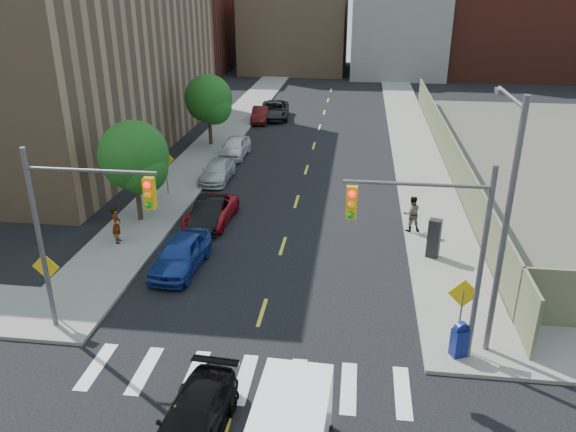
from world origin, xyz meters
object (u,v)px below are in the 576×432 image
(pedestrian_west, at_px, (117,225))
(parked_car_red, at_px, (211,212))
(payphone, at_px, (434,238))
(parked_car_grey, at_px, (274,110))
(parked_car_blue, at_px, (181,254))
(parked_car_white, at_px, (235,147))
(pedestrian_east, at_px, (412,214))
(parked_car_silver, at_px, (218,171))
(parked_car_black, at_px, (210,212))
(parked_car_maroon, at_px, (260,115))
(mailbox, at_px, (460,339))
(black_sedan, at_px, (193,421))

(pedestrian_west, bearing_deg, parked_car_red, -63.95)
(parked_car_red, bearing_deg, payphone, -11.25)
(parked_car_grey, bearing_deg, parked_car_blue, -95.19)
(parked_car_white, distance_m, pedestrian_west, 15.45)
(parked_car_white, height_order, pedestrian_east, pedestrian_east)
(pedestrian_west, bearing_deg, parked_car_silver, -28.39)
(parked_car_white, bearing_deg, pedestrian_east, -43.59)
(parked_car_silver, height_order, payphone, payphone)
(parked_car_blue, bearing_deg, parked_car_black, 93.63)
(parked_car_red, height_order, parked_car_maroon, parked_car_maroon)
(mailbox, xyz_separation_m, pedestrian_west, (-15.21, 7.10, 0.29))
(parked_car_red, distance_m, parked_car_silver, 6.90)
(parked_car_black, bearing_deg, parked_car_blue, -92.99)
(parked_car_grey, xyz_separation_m, pedestrian_east, (10.76, -24.67, 0.31))
(parked_car_black, bearing_deg, parked_car_silver, 97.50)
(parked_car_red, relative_size, pedestrian_west, 2.50)
(mailbox, bearing_deg, parked_car_silver, 101.80)
(pedestrian_west, bearing_deg, parked_car_grey, -21.54)
(parked_car_black, height_order, payphone, payphone)
(black_sedan, bearing_deg, parked_car_maroon, 101.38)
(black_sedan, relative_size, payphone, 2.37)
(parked_car_red, distance_m, pedestrian_east, 10.51)
(parked_car_black, distance_m, parked_car_white, 12.31)
(black_sedan, distance_m, pedestrian_west, 13.85)
(mailbox, bearing_deg, pedestrian_west, 130.25)
(black_sedan, bearing_deg, parked_car_blue, 113.45)
(parked_car_blue, distance_m, parked_car_maroon, 28.24)
(parked_car_white, relative_size, parked_car_maroon, 1.05)
(parked_car_white, bearing_deg, parked_car_silver, -88.01)
(parked_car_red, xyz_separation_m, parked_car_silver, (-1.30, 6.78, -0.01))
(parked_car_black, height_order, pedestrian_east, pedestrian_east)
(pedestrian_east, bearing_deg, pedestrian_west, 1.17)
(parked_car_black, bearing_deg, parked_car_maroon, 90.22)
(parked_car_grey, distance_m, mailbox, 36.86)
(parked_car_grey, relative_size, pedestrian_west, 3.03)
(parked_car_white, bearing_deg, parked_car_grey, 87.28)
(parked_car_maroon, bearing_deg, parked_car_grey, 54.32)
(pedestrian_west, height_order, pedestrian_east, pedestrian_east)
(mailbox, height_order, pedestrian_east, pedestrian_east)
(payphone, bearing_deg, pedestrian_west, -159.49)
(parked_car_maroon, bearing_deg, parked_car_white, -93.80)
(parked_car_black, relative_size, payphone, 2.26)
(parked_car_red, distance_m, payphone, 11.66)
(parked_car_black, relative_size, pedestrian_east, 2.23)
(parked_car_blue, height_order, parked_car_white, parked_car_blue)
(parked_car_white, xyz_separation_m, pedestrian_east, (11.80, -12.04, 0.35))
(parked_car_white, height_order, parked_car_maroon, parked_car_white)
(parked_car_silver, bearing_deg, payphone, -36.33)
(parked_car_red, height_order, black_sedan, parked_car_red)
(payphone, bearing_deg, parked_car_blue, -148.93)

